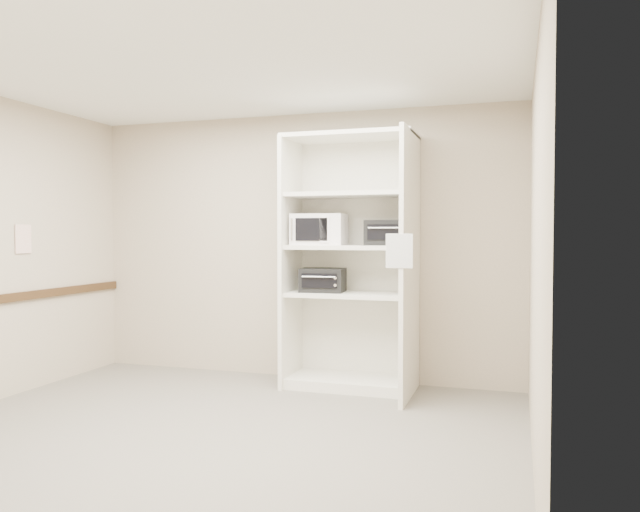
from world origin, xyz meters
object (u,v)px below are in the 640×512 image
(toaster_oven_upper, at_px, (387,233))
(toaster_oven_lower, at_px, (323,280))
(microwave, at_px, (319,230))
(shelving_unit, at_px, (355,270))

(toaster_oven_upper, height_order, toaster_oven_lower, toaster_oven_upper)
(microwave, xyz_separation_m, toaster_oven_lower, (0.05, -0.05, -0.49))
(microwave, xyz_separation_m, toaster_oven_upper, (0.65, 0.04, -0.03))
(shelving_unit, bearing_deg, toaster_oven_lower, -170.92)
(shelving_unit, height_order, toaster_oven_upper, shelving_unit)
(toaster_oven_lower, bearing_deg, shelving_unit, 4.08)
(toaster_oven_lower, bearing_deg, microwave, 131.71)
(shelving_unit, height_order, microwave, shelving_unit)
(shelving_unit, distance_m, microwave, 0.53)
(microwave, relative_size, toaster_oven_upper, 1.21)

